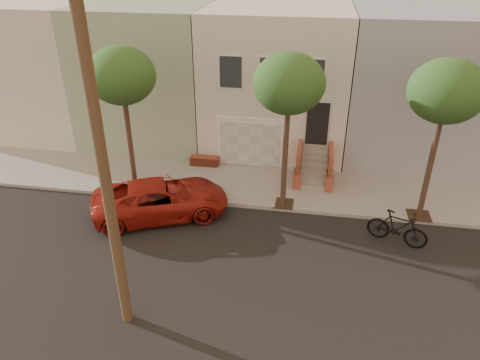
# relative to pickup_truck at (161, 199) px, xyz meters

# --- Properties ---
(ground) EXTENTS (90.00, 90.00, 0.00)m
(ground) POSITION_rel_pickup_truck_xyz_m (3.82, -2.45, -0.75)
(ground) COLOR black
(ground) RESTS_ON ground
(sidewalk) EXTENTS (40.00, 3.70, 0.15)m
(sidewalk) POSITION_rel_pickup_truck_xyz_m (3.82, 2.90, -0.68)
(sidewalk) COLOR #9A988C
(sidewalk) RESTS_ON ground
(house_row) EXTENTS (33.10, 11.70, 7.00)m
(house_row) POSITION_rel_pickup_truck_xyz_m (3.82, 8.74, 2.89)
(house_row) COLOR beige
(house_row) RESTS_ON sidewalk
(tree_left) EXTENTS (2.70, 2.57, 6.30)m
(tree_left) POSITION_rel_pickup_truck_xyz_m (-1.68, 1.45, 4.51)
(tree_left) COLOR #2D2116
(tree_left) RESTS_ON sidewalk
(tree_mid) EXTENTS (2.70, 2.57, 6.30)m
(tree_mid) POSITION_rel_pickup_truck_xyz_m (4.82, 1.45, 4.51)
(tree_mid) COLOR #2D2116
(tree_mid) RESTS_ON sidewalk
(tree_right) EXTENTS (2.70, 2.57, 6.30)m
(tree_right) POSITION_rel_pickup_truck_xyz_m (10.32, 1.45, 4.51)
(tree_right) COLOR #2D2116
(tree_right) RESTS_ON sidewalk
(pickup_truck) EXTENTS (5.95, 4.42, 1.50)m
(pickup_truck) POSITION_rel_pickup_truck_xyz_m (0.00, 0.00, 0.00)
(pickup_truck) COLOR maroon
(pickup_truck) RESTS_ON ground
(motorcycle) EXTENTS (2.28, 1.32, 1.32)m
(motorcycle) POSITION_rel_pickup_truck_xyz_m (9.16, -0.38, -0.09)
(motorcycle) COLOR black
(motorcycle) RESTS_ON ground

